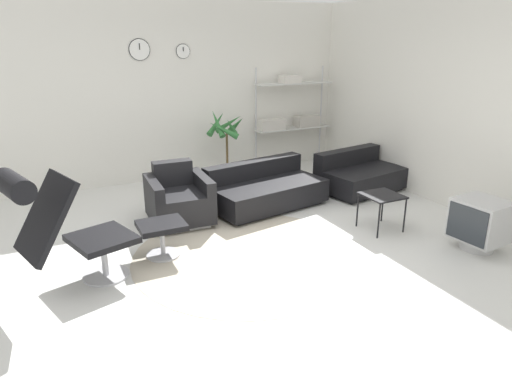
{
  "coord_description": "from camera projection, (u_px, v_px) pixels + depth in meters",
  "views": [
    {
      "loc": [
        -2.0,
        -4.27,
        2.21
      ],
      "look_at": [
        0.14,
        0.16,
        0.55
      ],
      "focal_mm": 32.0,
      "sensor_mm": 36.0,
      "label": 1
    }
  ],
  "objects": [
    {
      "name": "side_table",
      "position": [
        382.0,
        198.0,
        5.45
      ],
      "size": [
        0.43,
        0.43,
        0.45
      ],
      "color": "black",
      "rests_on": "ground_plane"
    },
    {
      "name": "ground_plane",
      "position": [
        251.0,
        244.0,
        5.18
      ],
      "size": [
        12.0,
        12.0,
        0.0
      ],
      "primitive_type": "plane",
      "color": "silver"
    },
    {
      "name": "wall_right",
      "position": [
        457.0,
        104.0,
        5.95
      ],
      "size": [
        0.06,
        12.0,
        2.8
      ],
      "color": "silver",
      "rests_on": "ground_plane"
    },
    {
      "name": "round_rug",
      "position": [
        247.0,
        255.0,
        4.91
      ],
      "size": [
        2.45,
        2.45,
        0.01
      ],
      "color": "#BCB29E",
      "rests_on": "ground_plane"
    },
    {
      "name": "potted_plant",
      "position": [
        226.0,
        144.0,
        7.27
      ],
      "size": [
        0.67,
        0.69,
        1.17
      ],
      "color": "#333338",
      "rests_on": "ground_plane"
    },
    {
      "name": "crt_television",
      "position": [
        480.0,
        223.0,
        4.96
      ],
      "size": [
        0.53,
        0.56,
        0.57
      ],
      "rotation": [
        0.0,
        0.0,
        1.66
      ],
      "color": "#B7B7B7",
      "rests_on": "ground_plane"
    },
    {
      "name": "wall_back",
      "position": [
        172.0,
        92.0,
        7.24
      ],
      "size": [
        12.0,
        0.09,
        2.8
      ],
      "color": "silver",
      "rests_on": "ground_plane"
    },
    {
      "name": "ottoman",
      "position": [
        162.0,
        231.0,
        4.81
      ],
      "size": [
        0.48,
        0.41,
        0.38
      ],
      "color": "#BCBCC1",
      "rests_on": "ground_plane"
    },
    {
      "name": "armchair_red",
      "position": [
        179.0,
        201.0,
        5.71
      ],
      "size": [
        0.77,
        0.81,
        0.73
      ],
      "rotation": [
        0.0,
        0.0,
        3.1
      ],
      "color": "silver",
      "rests_on": "ground_plane"
    },
    {
      "name": "lounge_chair",
      "position": [
        59.0,
        219.0,
        4.01
      ],
      "size": [
        1.16,
        0.84,
        1.18
      ],
      "rotation": [
        0.0,
        0.0,
        -1.26
      ],
      "color": "#BCBCC1",
      "rests_on": "ground_plane"
    },
    {
      "name": "couch_second",
      "position": [
        359.0,
        176.0,
        6.93
      ],
      "size": [
        1.38,
        1.02,
        0.6
      ],
      "rotation": [
        0.0,
        0.0,
        3.32
      ],
      "color": "black",
      "rests_on": "ground_plane"
    },
    {
      "name": "shelf_unit",
      "position": [
        291.0,
        112.0,
        7.97
      ],
      "size": [
        1.39,
        0.28,
        1.75
      ],
      "color": "#BCBCC1",
      "rests_on": "ground_plane"
    },
    {
      "name": "couch_low",
      "position": [
        265.0,
        191.0,
        6.27
      ],
      "size": [
        1.68,
        1.07,
        0.6
      ],
      "rotation": [
        0.0,
        0.0,
        3.32
      ],
      "color": "black",
      "rests_on": "ground_plane"
    }
  ]
}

